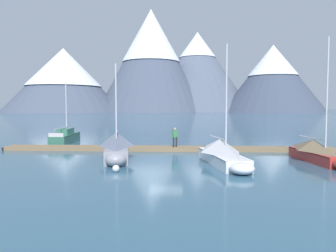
{
  "coord_description": "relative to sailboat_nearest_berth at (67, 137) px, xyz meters",
  "views": [
    {
      "loc": [
        0.75,
        -23.83,
        3.86
      ],
      "look_at": [
        0.0,
        6.0,
        2.0
      ],
      "focal_mm": 34.22,
      "sensor_mm": 36.0,
      "label": 1
    }
  ],
  "objects": [
    {
      "name": "dock",
      "position": [
        10.85,
        -5.77,
        -0.46
      ],
      "size": [
        28.7,
        2.76,
        0.3
      ],
      "color": "#846B4C",
      "rests_on": "ground"
    },
    {
      "name": "mountain_central_massif",
      "position": [
        -5.13,
        182.54,
        35.69
      ],
      "size": [
        72.06,
        72.06,
        68.28
      ],
      "color": "#4C566B",
      "rests_on": "ground"
    },
    {
      "name": "ground_plane",
      "position": [
        10.85,
        -9.77,
        -0.6
      ],
      "size": [
        700.0,
        700.0,
        0.0
      ],
      "primitive_type": "plane",
      "color": "#335B75"
    },
    {
      "name": "mountain_west_summit",
      "position": [
        -61.79,
        174.86,
        21.72
      ],
      "size": [
        77.84,
        77.84,
        41.48
      ],
      "color": "#4C566B",
      "rests_on": "ground"
    },
    {
      "name": "mountain_east_summit",
      "position": [
        74.52,
        177.56,
        22.27
      ],
      "size": [
        66.43,
        66.43,
        43.47
      ],
      "color": "#424C60",
      "rests_on": "ground"
    },
    {
      "name": "mountain_shoulder_ridge",
      "position": [
        26.96,
        200.12,
        28.58
      ],
      "size": [
        78.85,
        78.85,
        57.03
      ],
      "color": "slate",
      "rests_on": "ground"
    },
    {
      "name": "sailboat_nearest_berth",
      "position": [
        0.0,
        0.0,
        0.0
      ],
      "size": [
        1.91,
        7.85,
        6.46
      ],
      "color": "#336B56",
      "rests_on": "ground"
    },
    {
      "name": "sailboat_second_berth",
      "position": [
        7.32,
        -10.81,
        0.33
      ],
      "size": [
        2.53,
        6.26,
        6.81
      ],
      "color": "#93939E",
      "rests_on": "ground"
    },
    {
      "name": "sailboat_mid_dock_port",
      "position": [
        14.71,
        -12.33,
        0.17
      ],
      "size": [
        2.93,
        7.54,
        7.8
      ],
      "color": "white",
      "rests_on": "ground"
    },
    {
      "name": "mooring_buoy_channel_marker",
      "position": [
        8.08,
        -15.15,
        -0.39
      ],
      "size": [
        0.42,
        0.42,
        0.5
      ],
      "color": "white",
      "rests_on": "ground"
    },
    {
      "name": "sailboat_mid_dock_starboard",
      "position": [
        21.39,
        -11.44,
        0.12
      ],
      "size": [
        2.11,
        6.71,
        8.37
      ],
      "color": "#B2332D",
      "rests_on": "ground"
    },
    {
      "name": "person_on_dock",
      "position": [
        11.51,
        -5.91,
        0.66
      ],
      "size": [
        0.57,
        0.32,
        1.69
      ],
      "color": "#232328",
      "rests_on": "dock"
    }
  ]
}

